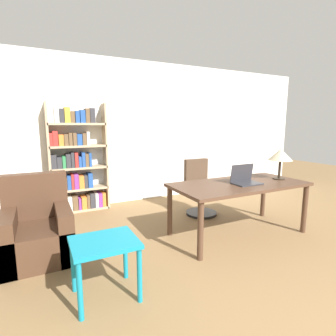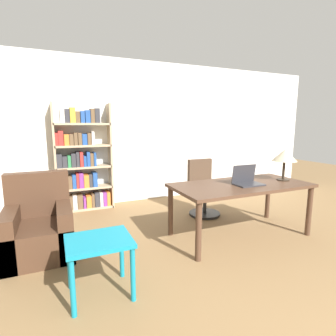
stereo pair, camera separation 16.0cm
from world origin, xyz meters
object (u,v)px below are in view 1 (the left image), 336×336
at_px(side_table_blue, 105,251).
at_px(armchair, 38,232).
at_px(desk, 239,189).
at_px(bookshelf, 76,163).
at_px(laptop, 245,180).
at_px(table_lamp, 280,155).
at_px(office_chair, 200,190).

xyz_separation_m(side_table_blue, armchair, (-0.52, 1.06, -0.14)).
xyz_separation_m(desk, bookshelf, (-1.86, 2.02, 0.21)).
height_order(side_table_blue, armchair, armchair).
relative_size(desk, armchair, 1.99).
bearing_deg(armchair, laptop, -12.74).
xyz_separation_m(desk, side_table_blue, (-1.96, -0.54, -0.21)).
relative_size(side_table_blue, bookshelf, 0.30).
bearing_deg(desk, laptop, -51.95).
height_order(laptop, bookshelf, bookshelf).
height_order(table_lamp, office_chair, table_lamp).
relative_size(desk, side_table_blue, 3.33).
height_order(desk, armchair, armchair).
bearing_deg(side_table_blue, table_lamp, 10.58).
bearing_deg(table_lamp, office_chair, 125.41).
xyz_separation_m(laptop, side_table_blue, (-2.01, -0.49, -0.35)).
relative_size(office_chair, armchair, 0.99).
bearing_deg(bookshelf, table_lamp, -39.02).
height_order(laptop, side_table_blue, laptop).
bearing_deg(side_table_blue, office_chair, 37.44).
distance_m(laptop, side_table_blue, 2.09).
bearing_deg(laptop, office_chair, 93.03).
bearing_deg(laptop, side_table_blue, -166.34).
distance_m(laptop, bookshelf, 2.82).
height_order(desk, bookshelf, bookshelf).
relative_size(desk, table_lamp, 4.18).
height_order(armchair, bookshelf, bookshelf).
distance_m(table_lamp, side_table_blue, 2.78).
height_order(office_chair, bookshelf, bookshelf).
bearing_deg(desk, side_table_blue, -164.46).
relative_size(desk, laptop, 5.00).
xyz_separation_m(office_chair, side_table_blue, (-1.95, -1.49, 0.02)).
relative_size(laptop, bookshelf, 0.20).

